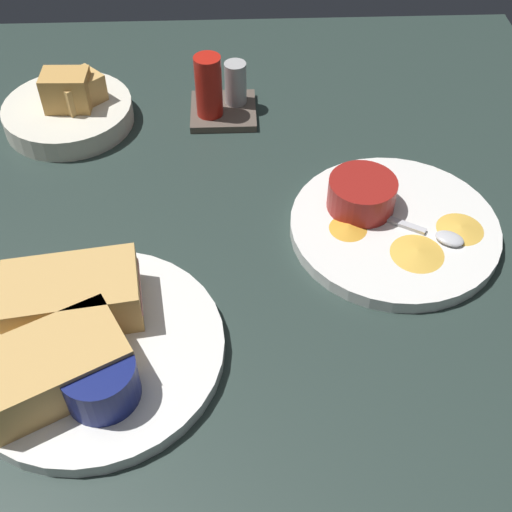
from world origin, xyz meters
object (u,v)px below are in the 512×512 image
at_px(bread_basket_rear, 69,109).
at_px(spoon_by_dark_ramekin, 89,346).
at_px(ramekin_light_gravy, 362,193).
at_px(sandwich_half_near, 73,296).
at_px(ramekin_dark_sauce, 100,380).
at_px(spoon_by_gravy_ramekin, 438,236).
at_px(plate_sandwich_main, 95,350).
at_px(plate_chips_companion, 394,228).
at_px(sandwich_half_far, 53,367).
at_px(condiment_caddy, 220,94).

bearing_deg(bread_basket_rear, spoon_by_dark_ramekin, -78.71).
distance_m(spoon_by_dark_ramekin, ramekin_light_gravy, 0.35).
relative_size(sandwich_half_near, ramekin_dark_sauce, 2.07).
distance_m(sandwich_half_near, ramekin_dark_sauce, 0.10).
bearing_deg(ramekin_dark_sauce, spoon_by_gravy_ramekin, 28.18).
distance_m(plate_sandwich_main, plate_chips_companion, 0.36).
distance_m(ramekin_dark_sauce, spoon_by_dark_ramekin, 0.06).
relative_size(plate_chips_companion, spoon_by_gravy_ramekin, 2.58).
distance_m(sandwich_half_far, condiment_caddy, 0.46).
height_order(plate_sandwich_main, condiment_caddy, condiment_caddy).
bearing_deg(plate_chips_companion, plate_sandwich_main, -153.88).
relative_size(sandwich_half_near, plate_chips_companion, 0.59).
distance_m(spoon_by_dark_ramekin, condiment_caddy, 0.42).
bearing_deg(condiment_caddy, sandwich_half_far, -108.76).
xyz_separation_m(plate_sandwich_main, sandwich_half_near, (-0.02, 0.04, 0.03)).
xyz_separation_m(plate_sandwich_main, ramekin_dark_sauce, (0.02, -0.05, 0.03)).
bearing_deg(condiment_caddy, ramekin_light_gravy, -52.63).
bearing_deg(ramekin_light_gravy, plate_chips_companion, -39.81).
relative_size(sandwich_half_far, spoon_by_dark_ramekin, 1.55).
distance_m(plate_sandwich_main, ramekin_dark_sauce, 0.06).
bearing_deg(sandwich_half_near, ramekin_light_gravy, 25.18).
xyz_separation_m(plate_sandwich_main, ramekin_light_gravy, (0.29, 0.19, 0.03)).
height_order(plate_sandwich_main, bread_basket_rear, bread_basket_rear).
bearing_deg(spoon_by_gravy_ramekin, plate_chips_companion, 149.06).
xyz_separation_m(sandwich_half_far, bread_basket_rear, (-0.05, 0.43, -0.02)).
xyz_separation_m(sandwich_half_near, sandwich_half_far, (-0.01, -0.08, 0.00)).
xyz_separation_m(sandwich_half_near, ramekin_light_gravy, (0.31, 0.14, -0.00)).
bearing_deg(sandwich_half_far, plate_chips_companion, 29.58).
xyz_separation_m(sandwich_half_near, ramekin_dark_sauce, (0.04, -0.10, -0.00)).
height_order(spoon_by_dark_ramekin, plate_chips_companion, spoon_by_dark_ramekin).
bearing_deg(plate_chips_companion, ramekin_dark_sauce, -145.16).
xyz_separation_m(ramekin_dark_sauce, spoon_by_dark_ramekin, (-0.02, 0.05, -0.02)).
distance_m(ramekin_light_gravy, spoon_by_gravy_ramekin, 0.10).
bearing_deg(sandwich_half_near, plate_chips_companion, 18.48).
height_order(spoon_by_dark_ramekin, ramekin_light_gravy, ramekin_light_gravy).
bearing_deg(spoon_by_dark_ramekin, bread_basket_rear, 101.29).
relative_size(ramekin_dark_sauce, condiment_caddy, 0.72).
relative_size(plate_chips_companion, ramekin_light_gravy, 3.04).
distance_m(plate_chips_companion, spoon_by_gravy_ramekin, 0.05).
bearing_deg(sandwich_half_far, sandwich_half_near, 86.28).
bearing_deg(sandwich_half_far, plate_sandwich_main, 56.28).
distance_m(sandwich_half_far, bread_basket_rear, 0.43).
bearing_deg(plate_sandwich_main, sandwich_half_far, -123.72).
relative_size(sandwich_half_far, ramekin_dark_sauce, 2.21).
xyz_separation_m(plate_chips_companion, bread_basket_rear, (-0.40, 0.23, 0.01)).
bearing_deg(bread_basket_rear, spoon_by_gravy_ramekin, -30.02).
bearing_deg(ramekin_dark_sauce, sandwich_half_far, 161.76).
bearing_deg(condiment_caddy, plate_chips_companion, -50.74).
xyz_separation_m(plate_sandwich_main, bread_basket_rear, (-0.08, 0.39, 0.01)).
bearing_deg(spoon_by_gravy_ramekin, plate_sandwich_main, -160.12).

